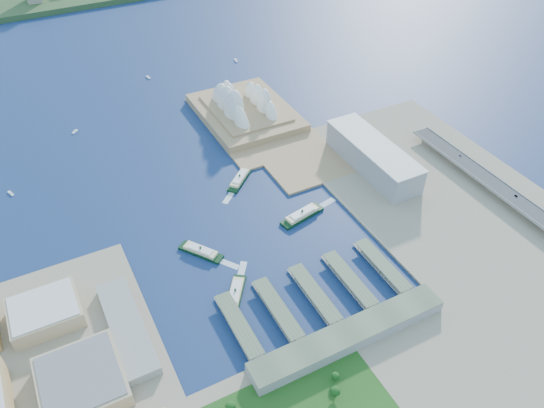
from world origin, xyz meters
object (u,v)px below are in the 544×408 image
ferry_a (201,250)px  ferry_d (302,214)px  toaster_building (373,156)px  car_c (460,156)px  car_b (516,196)px  ferry_c (235,292)px  opera_house (245,98)px  ferry_b (240,178)px

ferry_a → ferry_d: 129.48m
toaster_building → car_c: size_ratio=35.38×
car_b → car_c: car_b is taller
car_c → ferry_c: bearing=10.9°
ferry_c → car_b: (359.63, -26.50, 10.58)m
ferry_d → car_b: (238.99, -100.53, 10.08)m
toaster_building → ferry_d: bearing=-162.2°
opera_house → ferry_c: bearing=-117.0°
toaster_building → car_c: toaster_building is taller
toaster_building → ferry_a: toaster_building is taller
toaster_building → ferry_b: (-166.12, 56.82, -15.53)m
toaster_building → ferry_d: size_ratio=2.68×
ferry_c → ferry_b: bearing=-80.8°
ferry_a → ferry_d: ferry_d is taller
ferry_c → opera_house: bearing=-81.7°
ferry_b → toaster_building: bearing=28.6°
ferry_d → ferry_c: bearing=109.3°
ferry_a → ferry_c: bearing=-118.5°
opera_house → ferry_c: (-160.63, -315.75, -27.04)m
ferry_c → car_c: 366.41m
toaster_building → ferry_b: bearing=161.1°
opera_house → toaster_building: size_ratio=1.16×
car_c → car_b: bearing=90.0°
ferry_d → car_c: 239.24m
car_b → car_c: (0.00, 95.87, -0.05)m
car_b → ferry_b: bearing=-35.9°
ferry_a → ferry_b: size_ratio=0.99×
ferry_a → car_b: size_ratio=12.46×
ferry_b → ferry_c: bearing=-68.6°
car_c → ferry_d: bearing=-1.1°
ferry_a → ferry_b: ferry_b is taller
ferry_a → ferry_c: (8.83, -73.04, 0.04)m
opera_house → ferry_a: 297.25m
ferry_c → ferry_d: bearing=-113.2°
toaster_building → ferry_d: 137.34m
car_c → ferry_b: bearing=-20.6°
ferry_b → ferry_d: 104.95m
toaster_building → ferry_d: (-129.99, -41.72, -15.04)m
ferry_d → car_b: size_ratio=13.83×
car_b → car_c: size_ratio=0.95×
ferry_c → car_c: car_c is taller
ferry_b → car_b: bearing=11.6°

